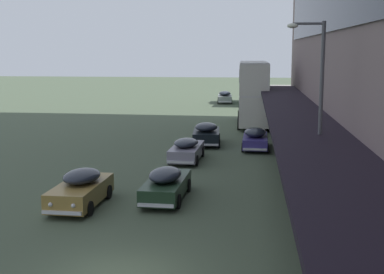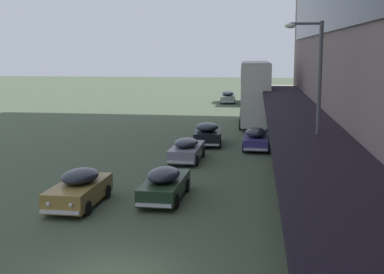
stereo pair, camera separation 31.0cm
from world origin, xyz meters
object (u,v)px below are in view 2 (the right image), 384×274
at_px(transit_bus_kerbside_rear, 255,91).
at_px(pedestrian_at_kerb, 371,229).
at_px(sedan_second_near, 164,184).
at_px(sedan_second_mid, 207,134).
at_px(sedan_lead_mid, 79,188).
at_px(transit_bus_kerbside_front, 255,89).
at_px(sedan_lead_near, 187,149).
at_px(sedan_oncoming_rear, 228,97).
at_px(street_lamp, 315,106).
at_px(sedan_oncoming_front, 256,139).

height_order(transit_bus_kerbside_rear, pedestrian_at_kerb, transit_bus_kerbside_rear).
xyz_separation_m(sedan_second_near, pedestrian_at_kerb, (7.83, -6.74, 0.43)).
bearing_deg(sedan_second_mid, sedan_lead_mid, -104.90).
relative_size(transit_bus_kerbside_front, transit_bus_kerbside_rear, 1.02).
height_order(sedan_lead_near, sedan_oncoming_rear, sedan_oncoming_rear).
bearing_deg(sedan_second_mid, sedan_oncoming_rear, 90.28).
xyz_separation_m(sedan_lead_near, sedan_second_near, (0.09, -8.73, 0.03)).
bearing_deg(sedan_second_mid, transit_bus_kerbside_front, 83.70).
distance_m(sedan_lead_near, street_lamp, 13.26).
height_order(sedan_oncoming_rear, street_lamp, street_lamp).
relative_size(sedan_oncoming_front, street_lamp, 0.57).
distance_m(transit_bus_kerbside_rear, sedan_lead_mid, 27.74).
xyz_separation_m(transit_bus_kerbside_rear, sedan_second_near, (-4.06, -25.14, -2.38)).
bearing_deg(street_lamp, sedan_second_mid, 109.05).
bearing_deg(transit_bus_kerbside_rear, sedan_lead_near, -104.18).
bearing_deg(transit_bus_kerbside_front, sedan_lead_near, -96.48).
bearing_deg(sedan_second_near, street_lamp, -18.34).
relative_size(sedan_lead_near, sedan_second_mid, 1.05).
xyz_separation_m(transit_bus_kerbside_front, sedan_second_near, (-4.03, -44.96, -1.12)).
height_order(sedan_lead_mid, street_lamp, street_lamp).
bearing_deg(transit_bus_kerbside_front, sedan_lead_mid, -99.32).
xyz_separation_m(sedan_lead_near, sedan_lead_mid, (-3.49, -10.15, 0.07)).
relative_size(sedan_lead_mid, street_lamp, 0.59).
relative_size(sedan_oncoming_front, sedan_lead_mid, 0.97).
distance_m(sedan_oncoming_rear, sedan_lead_mid, 47.47).
height_order(transit_bus_kerbside_front, sedan_lead_near, transit_bus_kerbside_front).
relative_size(sedan_second_near, pedestrian_at_kerb, 2.60).
relative_size(sedan_lead_mid, pedestrian_at_kerb, 2.47).
relative_size(sedan_lead_near, sedan_second_near, 0.96).
xyz_separation_m(sedan_second_mid, sedan_lead_mid, (-4.25, -15.99, -0.01)).
distance_m(sedan_second_near, street_lamp, 7.82).
distance_m(transit_bus_kerbside_front, sedan_lead_mid, 47.01).
distance_m(sedan_oncoming_rear, sedan_second_near, 45.88).
height_order(transit_bus_kerbside_front, sedan_second_near, transit_bus_kerbside_front).
bearing_deg(pedestrian_at_kerb, transit_bus_kerbside_rear, 96.75).
bearing_deg(transit_bus_kerbside_rear, street_lamp, -85.02).
bearing_deg(street_lamp, sedan_oncoming_front, 98.29).
bearing_deg(transit_bus_kerbside_rear, sedan_oncoming_rear, 99.69).
distance_m(sedan_lead_near, sedan_second_near, 8.73).
distance_m(transit_bus_kerbside_rear, sedan_oncoming_rear, 21.17).
xyz_separation_m(transit_bus_kerbside_rear, sedan_lead_near, (-4.15, -16.41, -2.40)).
distance_m(pedestrian_at_kerb, street_lamp, 5.92).
bearing_deg(sedan_oncoming_rear, street_lamp, -82.97).
bearing_deg(street_lamp, sedan_oncoming_rear, 97.03).
bearing_deg(transit_bus_kerbside_rear, sedan_second_near, -99.17).
relative_size(transit_bus_kerbside_front, street_lamp, 1.22).
xyz_separation_m(sedan_oncoming_front, street_lamp, (2.24, -15.37, 3.88)).
distance_m(transit_bus_kerbside_rear, street_lamp, 27.42).
relative_size(transit_bus_kerbside_rear, sedan_oncoming_front, 2.10).
relative_size(sedan_lead_near, sedan_lead_mid, 1.01).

